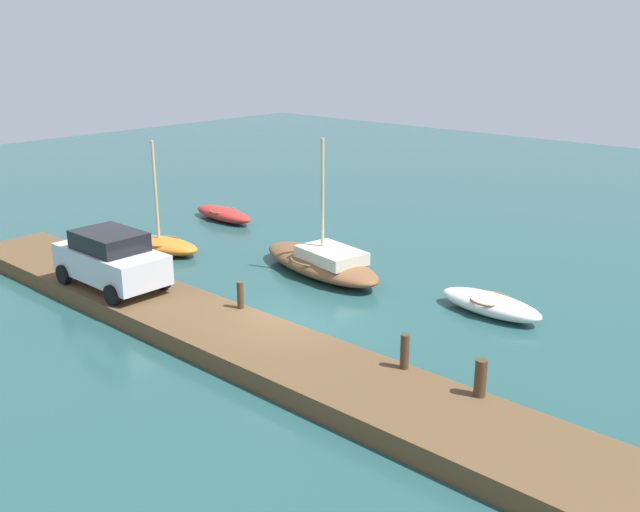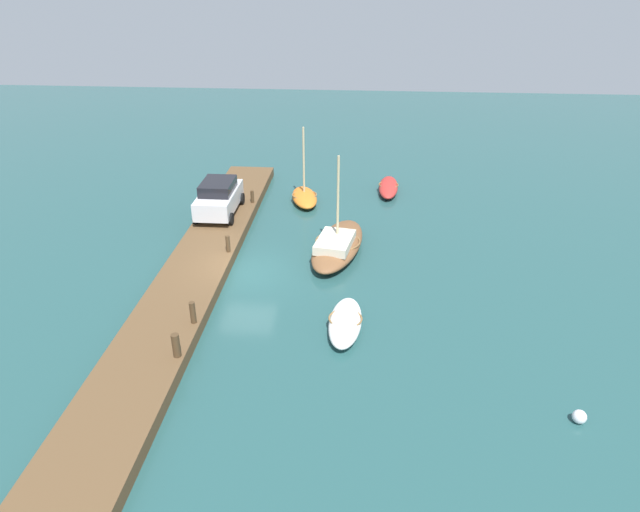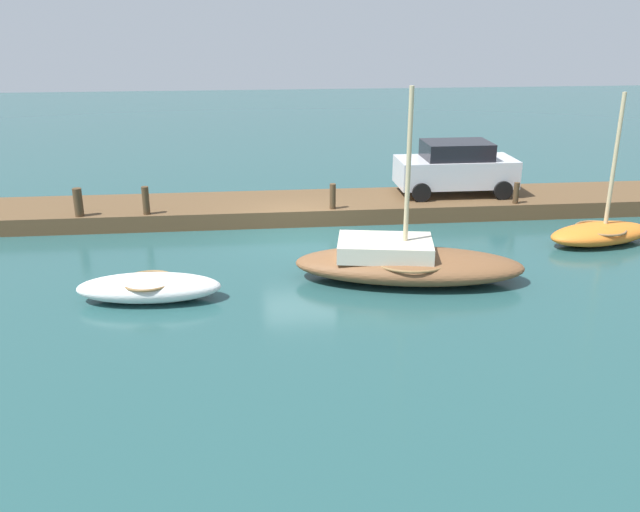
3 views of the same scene
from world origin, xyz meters
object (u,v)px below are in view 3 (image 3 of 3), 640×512
at_px(rowboat_orange, 600,232).
at_px(rowboat_white, 149,287).
at_px(parked_car, 456,167).
at_px(mooring_post_west, 516,193).
at_px(mooring_post_mid_east, 146,201).
at_px(sailboat_brown, 406,262).
at_px(mooring_post_east, 78,202).
at_px(mooring_post_mid_west, 333,196).

height_order(rowboat_orange, rowboat_white, rowboat_orange).
bearing_deg(parked_car, mooring_post_west, 138.71).
xyz_separation_m(mooring_post_west, parked_car, (1.67, -1.47, 0.59)).
bearing_deg(mooring_post_mid_east, rowboat_white, 97.64).
relative_size(sailboat_brown, mooring_post_east, 6.93).
bearing_deg(sailboat_brown, rowboat_white, 16.03).
xyz_separation_m(mooring_post_west, mooring_post_east, (14.16, 0.00, 0.09)).
height_order(rowboat_white, parked_car, parked_car).
relative_size(mooring_post_west, mooring_post_east, 0.80).
bearing_deg(sailboat_brown, rowboat_orange, -150.22).
bearing_deg(mooring_post_mid_east, parked_car, -171.95).
relative_size(rowboat_orange, sailboat_brown, 0.72).
height_order(sailboat_brown, parked_car, sailboat_brown).
bearing_deg(mooring_post_east, mooring_post_mid_west, 180.00).
xyz_separation_m(mooring_post_mid_east, parked_car, (-10.42, -1.47, 0.50)).
distance_m(rowboat_orange, parked_car, 5.48).
height_order(sailboat_brown, mooring_post_mid_west, sailboat_brown).
bearing_deg(mooring_post_east, parked_car, -173.27).
height_order(mooring_post_west, mooring_post_east, mooring_post_east).
bearing_deg(rowboat_white, mooring_post_mid_west, -129.03).
xyz_separation_m(sailboat_brown, parked_car, (-3.22, -6.55, 0.99)).
bearing_deg(mooring_post_west, rowboat_orange, 119.39).
distance_m(sailboat_brown, mooring_post_west, 7.06).
xyz_separation_m(mooring_post_mid_east, mooring_post_east, (2.07, 0.00, 0.00)).
relative_size(sailboat_brown, mooring_post_west, 8.68).
bearing_deg(sailboat_brown, mooring_post_mid_west, -65.59).
relative_size(rowboat_orange, parked_car, 1.10).
height_order(mooring_post_mid_east, parked_car, parked_car).
relative_size(mooring_post_mid_east, parked_car, 0.22).
xyz_separation_m(mooring_post_mid_west, mooring_post_east, (8.00, 0.00, 0.03)).
xyz_separation_m(rowboat_white, mooring_post_east, (2.84, -5.72, 0.65)).
distance_m(mooring_post_west, mooring_post_east, 14.16).
xyz_separation_m(rowboat_orange, mooring_post_east, (15.74, -2.80, 0.62)).
xyz_separation_m(mooring_post_west, mooring_post_mid_west, (6.16, 0.00, 0.06)).
xyz_separation_m(mooring_post_east, parked_car, (-12.49, -1.47, 0.50)).
bearing_deg(mooring_post_east, sailboat_brown, 151.30).
xyz_separation_m(rowboat_orange, parked_car, (3.25, -4.27, 1.12)).
xyz_separation_m(rowboat_white, sailboat_brown, (-6.44, -0.64, 0.15)).
distance_m(rowboat_white, mooring_post_west, 12.70).
height_order(mooring_post_mid_west, parked_car, parked_car).
xyz_separation_m(rowboat_white, mooring_post_west, (-11.33, -5.72, 0.56)).
distance_m(sailboat_brown, mooring_post_mid_west, 5.25).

